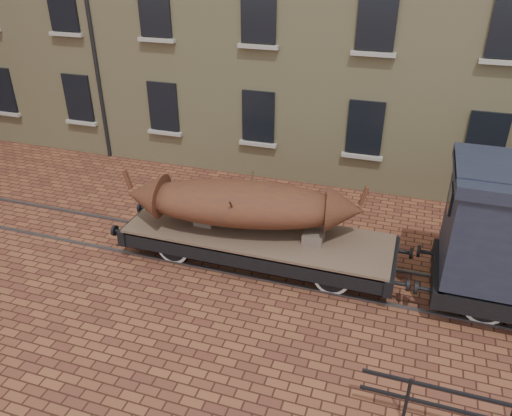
% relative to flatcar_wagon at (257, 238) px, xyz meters
% --- Properties ---
extents(ground, '(90.00, 90.00, 0.00)m').
position_rel_flatcar_wagon_xyz_m(ground, '(0.92, 0.00, -0.71)').
color(ground, '#572C20').
extents(rail_track, '(30.00, 1.52, 0.06)m').
position_rel_flatcar_wagon_xyz_m(rail_track, '(0.92, 0.00, -0.68)').
color(rail_track, '#59595E').
rests_on(rail_track, ground).
extents(flatcar_wagon, '(7.57, 2.05, 1.14)m').
position_rel_flatcar_wagon_xyz_m(flatcar_wagon, '(0.00, 0.00, 0.00)').
color(flatcar_wagon, brown).
rests_on(flatcar_wagon, ground).
extents(iron_boat, '(6.00, 2.47, 1.47)m').
position_rel_flatcar_wagon_xyz_m(iron_boat, '(-0.40, -0.00, 0.95)').
color(iron_boat, '#592E17').
rests_on(iron_boat, flatcar_wagon).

